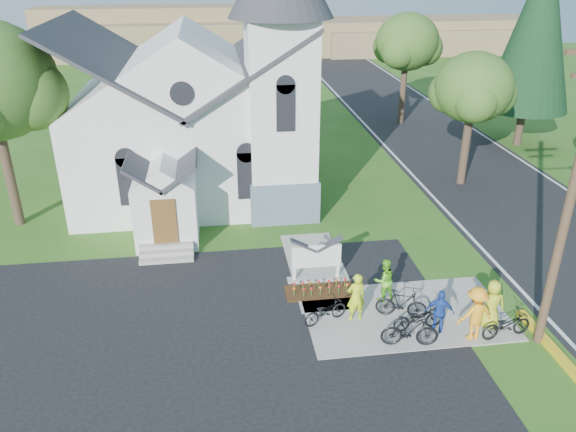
{
  "coord_description": "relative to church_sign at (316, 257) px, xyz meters",
  "views": [
    {
      "loc": [
        -4.81,
        -15.08,
        11.51
      ],
      "look_at": [
        -2.04,
        5.0,
        1.95
      ],
      "focal_mm": 35.0,
      "sensor_mm": 36.0,
      "label": 1
    }
  ],
  "objects": [
    {
      "name": "utility_pole",
      "position": [
        6.56,
        -4.7,
        4.38
      ],
      "size": [
        3.45,
        0.28,
        10.0
      ],
      "color": "#453122",
      "rests_on": "ground"
    },
    {
      "name": "cyclist_1",
      "position": [
        2.16,
        -1.72,
        -0.16
      ],
      "size": [
        0.9,
        0.77,
        1.63
      ],
      "primitive_type": "imported",
      "rotation": [
        0.0,
        0.0,
        3.35
      ],
      "color": "#62CA25",
      "rests_on": "sidewalk"
    },
    {
      "name": "ground",
      "position": [
        1.2,
        -3.2,
        -1.03
      ],
      "size": [
        120.0,
        120.0,
        0.0
      ],
      "primitive_type": "plane",
      "color": "#2D5C1A",
      "rests_on": "ground"
    },
    {
      "name": "church",
      "position": [
        -4.28,
        9.28,
        4.22
      ],
      "size": [
        12.35,
        12.0,
        13.0
      ],
      "color": "white",
      "rests_on": "ground"
    },
    {
      "name": "bike_3",
      "position": [
        2.46,
        -2.85,
        -0.45
      ],
      "size": [
        1.83,
        1.04,
        1.06
      ],
      "primitive_type": "imported",
      "rotation": [
        0.0,
        0.0,
        1.24
      ],
      "color": "black",
      "rests_on": "sidewalk"
    },
    {
      "name": "tree_road_mid",
      "position": [
        10.2,
        20.8,
        4.75
      ],
      "size": [
        4.4,
        4.4,
        7.8
      ],
      "color": "#382B1E",
      "rests_on": "ground"
    },
    {
      "name": "tree_road_near",
      "position": [
        9.7,
        8.8,
        4.18
      ],
      "size": [
        4.0,
        4.0,
        7.05
      ],
      "color": "#382B1E",
      "rests_on": "ground"
    },
    {
      "name": "bike_1",
      "position": [
        2.21,
        -4.4,
        -0.42
      ],
      "size": [
        1.91,
        0.8,
        1.11
      ],
      "primitive_type": "imported",
      "rotation": [
        0.0,
        0.0,
        1.41
      ],
      "color": "black",
      "rests_on": "sidewalk"
    },
    {
      "name": "bike_0",
      "position": [
        -0.19,
        -2.78,
        -0.55
      ],
      "size": [
        1.73,
        1.13,
        0.86
      ],
      "primitive_type": "imported",
      "rotation": [
        0.0,
        0.0,
        1.94
      ],
      "color": "black",
      "rests_on": "sidewalk"
    },
    {
      "name": "sidewalk",
      "position": [
        2.7,
        -2.7,
        -1.0
      ],
      "size": [
        7.0,
        4.0,
        0.05
      ],
      "primitive_type": "cube",
      "color": "#9B958C",
      "rests_on": "ground"
    },
    {
      "name": "conifer",
      "position": [
        16.2,
        14.8,
        6.36
      ],
      "size": [
        5.2,
        5.2,
        12.4
      ],
      "color": "#382B1E",
      "rests_on": "ground"
    },
    {
      "name": "distant_hills",
      "position": [
        4.56,
        53.13,
        1.15
      ],
      "size": [
        61.0,
        10.0,
        5.6
      ],
      "color": "olive",
      "rests_on": "ground"
    },
    {
      "name": "cyclist_3",
      "position": [
        4.4,
        -4.3,
        -0.03
      ],
      "size": [
        1.31,
        0.86,
        1.89
      ],
      "primitive_type": "imported",
      "rotation": [
        0.0,
        0.0,
        3.28
      ],
      "color": "#FF9F1C",
      "rests_on": "sidewalk"
    },
    {
      "name": "road",
      "position": [
        11.2,
        11.8,
        -1.02
      ],
      "size": [
        8.0,
        90.0,
        0.02
      ],
      "primitive_type": "cube",
      "color": "black",
      "rests_on": "ground"
    },
    {
      "name": "cyclist_0",
      "position": [
        0.86,
        -2.77,
        -0.08
      ],
      "size": [
        0.7,
        0.5,
        1.79
      ],
      "primitive_type": "imported",
      "rotation": [
        0.0,
        0.0,
        3.27
      ],
      "color": "#C6E41A",
      "rests_on": "sidewalk"
    },
    {
      "name": "parking_lot",
      "position": [
        -5.8,
        -5.2,
        -1.02
      ],
      "size": [
        20.0,
        16.0,
        0.02
      ],
      "primitive_type": "cube",
      "color": "black",
      "rests_on": "ground"
    },
    {
      "name": "bike_4",
      "position": [
        5.49,
        -4.4,
        -0.51
      ],
      "size": [
        1.85,
        0.87,
        0.93
      ],
      "primitive_type": "imported",
      "rotation": [
        0.0,
        0.0,
        1.72
      ],
      "color": "black",
      "rests_on": "sidewalk"
    },
    {
      "name": "flower_bed",
      "position": [
        0.0,
        -0.9,
        -0.99
      ],
      "size": [
        2.6,
        1.1,
        0.07
      ],
      "primitive_type": "cube",
      "color": "#38220F",
      "rests_on": "ground"
    },
    {
      "name": "cyclist_4",
      "position": [
        5.23,
        -3.76,
        -0.1
      ],
      "size": [
        0.99,
        0.8,
        1.75
      ],
      "primitive_type": "imported",
      "rotation": [
        0.0,
        0.0,
        2.82
      ],
      "color": "gold",
      "rests_on": "sidewalk"
    },
    {
      "name": "cyclist_2",
      "position": [
        3.42,
        -3.82,
        -0.2
      ],
      "size": [
        0.99,
        0.7,
        1.56
      ],
      "primitive_type": "imported",
      "rotation": [
        0.0,
        0.0,
        2.75
      ],
      "color": "#2141A5",
      "rests_on": "sidewalk"
    },
    {
      "name": "bike_2",
      "position": [
        2.77,
        -3.62,
        -0.52
      ],
      "size": [
        1.78,
        0.77,
        0.91
      ],
      "primitive_type": "imported",
      "rotation": [
        0.0,
        0.0,
        1.66
      ],
      "color": "black",
      "rests_on": "sidewalk"
    },
    {
      "name": "church_sign",
      "position": [
        0.0,
        0.0,
        0.0
      ],
      "size": [
        2.2,
        0.4,
        1.7
      ],
      "color": "#9B958C",
      "rests_on": "ground"
    }
  ]
}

